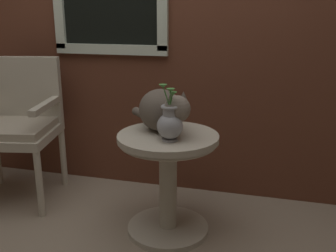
# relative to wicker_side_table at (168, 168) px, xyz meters

# --- Properties ---
(ground_plane) EXTENTS (6.00, 6.00, 0.00)m
(ground_plane) POSITION_rel_wicker_side_table_xyz_m (-0.28, -0.10, -0.40)
(ground_plane) COLOR gray
(back_wall) EXTENTS (4.00, 0.07, 2.60)m
(back_wall) POSITION_rel_wicker_side_table_xyz_m (-0.29, 0.62, 0.90)
(back_wall) COLOR #562D1E
(back_wall) RESTS_ON ground_plane
(wicker_side_table) EXTENTS (0.57, 0.57, 0.61)m
(wicker_side_table) POSITION_rel_wicker_side_table_xyz_m (0.00, 0.00, 0.00)
(wicker_side_table) COLOR #B2A893
(wicker_side_table) RESTS_ON ground_plane
(wicker_chair) EXTENTS (0.65, 0.62, 0.97)m
(wicker_chair) POSITION_rel_wicker_side_table_xyz_m (-1.14, 0.21, 0.15)
(wicker_chair) COLOR #B2A893
(wicker_chair) RESTS_ON ground_plane
(cat) EXTENTS (0.45, 0.43, 0.26)m
(cat) POSITION_rel_wicker_side_table_xyz_m (-0.05, 0.05, 0.33)
(cat) COLOR brown
(cat) RESTS_ON wicker_side_table
(pewter_vase_with_ivy) EXTENTS (0.14, 0.14, 0.31)m
(pewter_vase_with_ivy) POSITION_rel_wicker_side_table_xyz_m (0.04, -0.10, 0.30)
(pewter_vase_with_ivy) COLOR #99999E
(pewter_vase_with_ivy) RESTS_ON wicker_side_table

